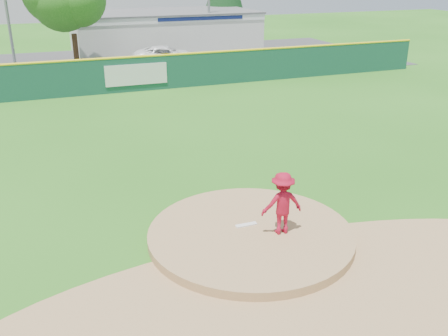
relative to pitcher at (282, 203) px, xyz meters
name	(u,v)px	position (x,y,z in m)	size (l,w,h in m)	color
ground	(250,239)	(-0.72, 0.35, -1.10)	(120.00, 120.00, 0.00)	#286B19
pitchers_mound	(250,239)	(-0.72, 0.35, -1.10)	(5.50, 5.50, 0.50)	#9E774C
pitching_rubber	(246,225)	(-0.72, 0.65, -0.83)	(0.60, 0.15, 0.04)	white
infield_dirt_arc	(306,304)	(-0.72, -2.65, -1.09)	(15.40, 15.40, 0.01)	#9E774C
parking_lot	(103,65)	(-0.72, 27.35, -1.09)	(44.00, 16.00, 0.02)	#38383A
pitcher	(282,203)	(0.00, 0.00, 0.00)	(1.10, 0.63, 1.70)	maroon
van	(166,55)	(3.71, 25.98, -0.41)	(2.21, 4.80, 1.33)	white
pool_building_grp	(164,31)	(5.28, 32.35, 0.56)	(15.20, 8.20, 3.31)	silver
fence_banners	(27,83)	(-6.02, 18.27, -0.10)	(15.52, 0.04, 1.20)	#610F0D
outfield_fence	(125,74)	(-0.72, 18.35, -0.01)	(40.00, 0.14, 2.07)	#154436
deciduous_tree	(71,3)	(-2.72, 25.35, 3.45)	(5.60, 5.60, 7.36)	#382314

